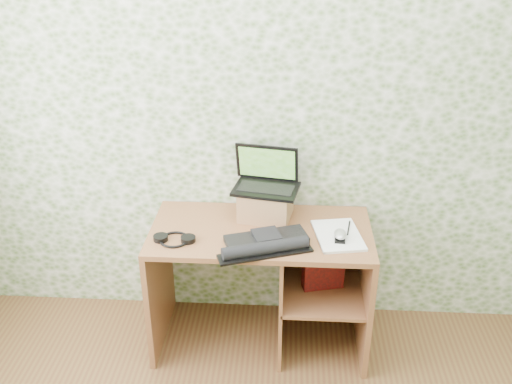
# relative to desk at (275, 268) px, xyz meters

# --- Properties ---
(wall_back) EXTENTS (3.50, 0.00, 3.50)m
(wall_back) POSITION_rel_desk_xyz_m (-0.08, 0.28, 0.82)
(wall_back) COLOR silver
(wall_back) RESTS_ON ground
(desk) EXTENTS (1.20, 0.60, 0.75)m
(desk) POSITION_rel_desk_xyz_m (0.00, 0.00, 0.00)
(desk) COLOR brown
(desk) RESTS_ON floor
(riser) EXTENTS (0.31, 0.28, 0.17)m
(riser) POSITION_rel_desk_xyz_m (-0.06, 0.12, 0.35)
(riser) COLOR brown
(riser) RESTS_ON desk
(laptop) EXTENTS (0.39, 0.31, 0.23)m
(laptop) POSITION_rel_desk_xyz_m (-0.06, 0.15, 0.49)
(laptop) COLOR black
(laptop) RESTS_ON riser
(keyboard) EXTENTS (0.49, 0.39, 0.07)m
(keyboard) POSITION_rel_desk_xyz_m (-0.04, -0.21, 0.29)
(keyboard) COLOR black
(keyboard) RESTS_ON desk
(headphones) EXTENTS (0.22, 0.16, 0.03)m
(headphones) POSITION_rel_desk_xyz_m (-0.52, -0.17, 0.28)
(headphones) COLOR black
(headphones) RESTS_ON desk
(notepad) EXTENTS (0.28, 0.36, 0.02)m
(notepad) POSITION_rel_desk_xyz_m (0.33, -0.08, 0.28)
(notepad) COLOR white
(notepad) RESTS_ON desk
(mouse) EXTENTS (0.07, 0.11, 0.04)m
(mouse) POSITION_rel_desk_xyz_m (0.34, -0.13, 0.30)
(mouse) COLOR silver
(mouse) RESTS_ON notepad
(pen) EXTENTS (0.03, 0.15, 0.01)m
(pen) POSITION_rel_desk_xyz_m (0.39, -0.01, 0.29)
(pen) COLOR black
(pen) RESTS_ON notepad
(red_box) EXTENTS (0.24, 0.13, 0.27)m
(red_box) POSITION_rel_desk_xyz_m (0.27, -0.03, 0.05)
(red_box) COLOR maroon
(red_box) RESTS_ON desk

